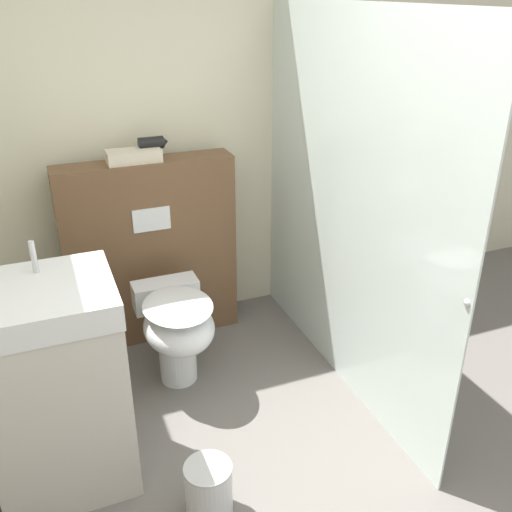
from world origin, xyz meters
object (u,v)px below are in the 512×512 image
toilet (177,327)px  sink_vanity (57,387)px  hair_drier (152,143)px  waste_bin (209,490)px

toilet → sink_vanity: bearing=-143.6°
toilet → hair_drier: 1.06m
toilet → waste_bin: toilet is taller
toilet → waste_bin: size_ratio=2.33×
toilet → waste_bin: (-0.12, -0.93, -0.23)m
waste_bin → hair_drier: bearing=83.2°
sink_vanity → waste_bin: size_ratio=4.38×
waste_bin → sink_vanity: bearing=139.5°
hair_drier → waste_bin: 1.89m
hair_drier → waste_bin: (-0.18, -1.51, -1.12)m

